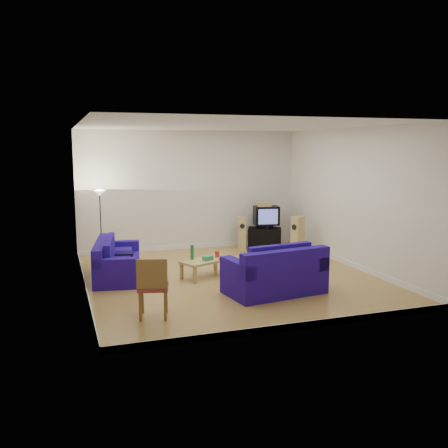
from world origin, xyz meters
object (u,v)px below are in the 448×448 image
object	(u,v)px
sofa_loveseat	(276,276)
television	(266,215)
sofa_three_seat	(115,264)
tv_stand	(265,238)
coffee_table	(205,262)

from	to	relation	value
sofa_loveseat	television	bearing A→B (deg)	61.10
sofa_three_seat	tv_stand	size ratio (longest dim) A/B	2.41
sofa_loveseat	tv_stand	distance (m)	4.38
sofa_loveseat	coffee_table	size ratio (longest dim) A/B	1.64
coffee_table	television	size ratio (longest dim) A/B	1.58
sofa_three_seat	coffee_table	distance (m)	1.93
sofa_three_seat	tv_stand	xyz separation A→B (m)	(4.29, 1.89, -0.02)
sofa_loveseat	television	distance (m)	4.45
tv_stand	sofa_three_seat	bearing A→B (deg)	-131.55
tv_stand	television	distance (m)	0.62
sofa_three_seat	tv_stand	distance (m)	4.69
coffee_table	tv_stand	xyz separation A→B (m)	(2.46, 2.51, -0.06)
tv_stand	television	xyz separation A→B (m)	(0.05, 0.02, 0.62)
tv_stand	coffee_table	bearing A→B (deg)	-109.78
sofa_loveseat	television	size ratio (longest dim) A/B	2.59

